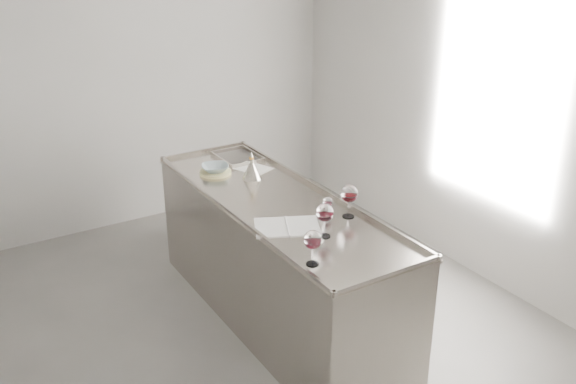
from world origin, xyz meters
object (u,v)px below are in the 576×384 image
wine_glass_left (313,241)px  wine_glass_small (328,203)px  counter (277,261)px  ceramic_bowl (215,168)px  wine_glass_right (349,194)px  wine_funnel (252,170)px  notebook (287,227)px  wine_glass_middle (325,214)px

wine_glass_left → wine_glass_small: 0.66m
counter → ceramic_bowl: 0.88m
wine_glass_right → wine_funnel: 0.95m
wine_glass_small → notebook: bearing=-177.0°
counter → wine_glass_middle: bearing=-92.1°
wine_glass_small → ceramic_bowl: (-0.30, 1.07, -0.05)m
wine_glass_middle → wine_glass_small: (0.19, 0.24, -0.06)m
ceramic_bowl → notebook: bearing=-91.2°
wine_funnel → wine_glass_right: bearing=-76.9°
wine_glass_right → wine_funnel: (-0.21, 0.92, -0.09)m
wine_glass_middle → wine_funnel: wine_glass_middle is taller
wine_glass_left → ceramic_bowl: 1.57m
counter → wine_glass_right: 0.82m
wine_funnel → wine_glass_middle: bearing=-94.4°
wine_glass_middle → ceramic_bowl: 1.32m
counter → wine_funnel: (0.06, 0.47, 0.53)m
wine_glass_right → ceramic_bowl: bearing=109.2°
wine_glass_right → wine_funnel: size_ratio=1.04×
counter → ceramic_bowl: ceramic_bowl is taller
notebook → ceramic_bowl: 1.09m
wine_funnel → wine_glass_left: bearing=-104.2°
notebook → ceramic_bowl: (0.02, 1.09, 0.04)m
wine_glass_small → wine_funnel: 0.84m
counter → wine_funnel: bearing=82.7°
wine_glass_small → notebook: (-0.32, -0.02, -0.09)m
wine_glass_left → wine_glass_right: size_ratio=0.94×
notebook → wine_glass_right: bearing=16.5°
wine_glass_small → counter: bearing=114.7°
counter → notebook: 0.63m
wine_glass_middle → wine_funnel: (0.08, 1.07, -0.09)m
wine_glass_left → ceramic_bowl: size_ratio=1.02×
wine_glass_left → wine_glass_middle: wine_glass_middle is taller
wine_glass_middle → wine_glass_right: 0.33m
ceramic_bowl → wine_glass_left: bearing=-95.4°
wine_glass_left → wine_funnel: wine_funnel is taller
counter → wine_funnel: wine_funnel is taller
wine_glass_left → wine_glass_small: size_ratio=1.60×
wine_glass_right → wine_funnel: wine_glass_right is taller
wine_glass_middle → counter: bearing=87.9°
counter → wine_glass_left: bearing=-107.8°
wine_glass_left → ceramic_bowl: (0.15, 1.56, -0.10)m
counter → wine_glass_small: 0.69m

